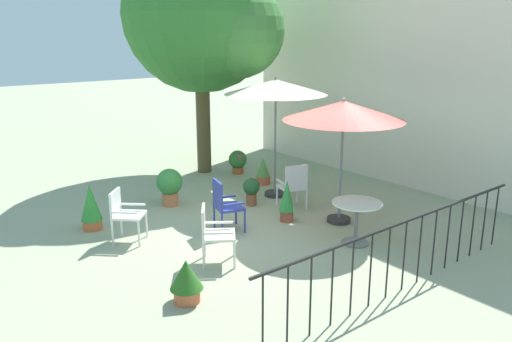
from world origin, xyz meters
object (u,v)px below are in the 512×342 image
patio_umbrella_1 (344,112)px  patio_chair_1 (213,231)px  cafe_table_0 (357,215)px  potted_plant_0 (251,189)px  potted_plant_1 (287,200)px  potted_plant_3 (170,185)px  potted_plant_2 (295,178)px  patio_chair_3 (294,184)px  patio_chair_0 (124,212)px  potted_plant_6 (263,171)px  shade_tree (203,13)px  potted_plant_7 (186,279)px  potted_plant_4 (91,206)px  patio_umbrella_0 (276,88)px  patio_chair_2 (224,203)px  potted_plant_5 (238,161)px

patio_umbrella_1 → patio_chair_1: size_ratio=2.59×
cafe_table_0 → potted_plant_0: 2.64m
potted_plant_0 → potted_plant_1: (1.13, -0.05, 0.08)m
potted_plant_3 → potted_plant_2: bearing=73.7°
potted_plant_1 → potted_plant_3: bearing=-149.8°
patio_chair_3 → patio_chair_0: bearing=-100.5°
cafe_table_0 → potted_plant_6: bearing=164.6°
potted_plant_0 → potted_plant_6: potted_plant_6 is taller
patio_umbrella_1 → patio_chair_3: bearing=-168.7°
shade_tree → potted_plant_2: size_ratio=12.18×
potted_plant_1 → potted_plant_6: potted_plant_1 is taller
patio_chair_3 → potted_plant_7: 3.96m
patio_umbrella_1 → potted_plant_4: 4.78m
patio_umbrella_0 → potted_plant_3: patio_umbrella_0 is taller
patio_umbrella_1 → potted_plant_6: patio_umbrella_1 is taller
shade_tree → potted_plant_4: (1.99, -3.78, -3.43)m
patio_chair_2 → potted_plant_3: patio_chair_2 is taller
potted_plant_2 → potted_plant_6: (-0.80, -0.26, 0.04)m
potted_plant_7 → patio_chair_3: bearing=116.8°
patio_chair_0 → potted_plant_7: 2.41m
shade_tree → potted_plant_3: bearing=-49.8°
potted_plant_3 → potted_plant_7: size_ratio=1.30×
cafe_table_0 → patio_chair_1: bearing=-111.0°
cafe_table_0 → potted_plant_4: size_ratio=0.98×
patio_chair_0 → potted_plant_0: (-0.13, 2.81, -0.19)m
patio_chair_0 → patio_chair_1: (1.63, 0.69, -0.00)m
patio_umbrella_1 → potted_plant_3: (-2.79, -1.98, -1.62)m
cafe_table_0 → patio_chair_0: 3.86m
shade_tree → potted_plant_0: size_ratio=9.99×
patio_umbrella_0 → potted_plant_3: 2.92m
patio_chair_3 → potted_plant_2: patio_chair_3 is taller
potted_plant_1 → cafe_table_0: bearing=7.1°
patio_chair_0 → potted_plant_3: (-1.15, 1.51, -0.08)m
potted_plant_5 → potted_plant_6: 1.11m
patio_chair_2 → potted_plant_1: 1.23m
patio_chair_0 → potted_plant_4: 0.91m
patio_chair_3 → potted_plant_4: (-1.49, -3.52, -0.11)m
cafe_table_0 → potted_plant_4: potted_plant_4 is taller
patio_chair_0 → potted_plant_7: bearing=-5.9°
shade_tree → potted_plant_1: shade_tree is taller
potted_plant_6 → potted_plant_7: (3.55, -4.20, 0.01)m
potted_plant_4 → potted_plant_7: (3.27, -0.02, -0.11)m
patio_chair_2 → patio_chair_3: (-0.06, 1.71, 0.01)m
patio_chair_3 → potted_plant_4: patio_chair_3 is taller
patio_chair_0 → patio_chair_2: size_ratio=0.95×
shade_tree → potted_plant_1: size_ratio=7.13×
shade_tree → potted_plant_6: size_ratio=9.00×
patio_umbrella_1 → potted_plant_7: patio_umbrella_1 is taller
patio_umbrella_1 → patio_chair_2: bearing=-116.7°
patio_umbrella_1 → cafe_table_0: (0.87, -0.54, -1.55)m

